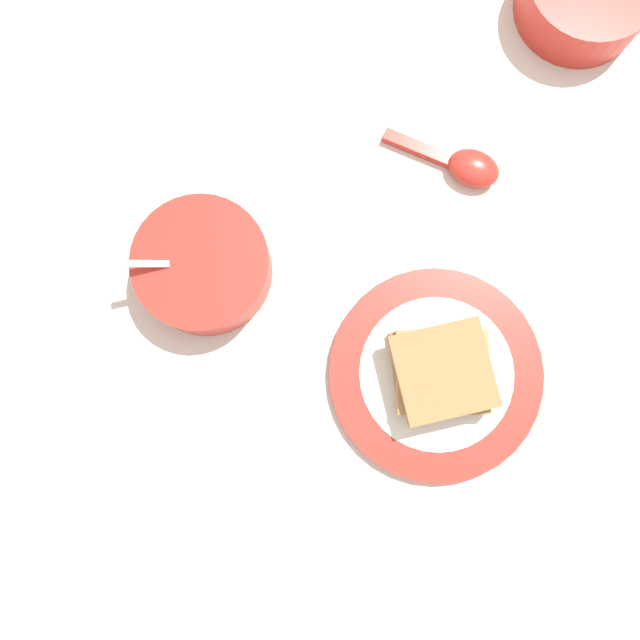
% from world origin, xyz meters
% --- Properties ---
extents(ground_plane, '(3.00, 3.00, 0.00)m').
position_xyz_m(ground_plane, '(0.00, 0.00, 0.00)').
color(ground_plane, silver).
extents(egg_bowl, '(0.14, 0.14, 0.08)m').
position_xyz_m(egg_bowl, '(0.23, -0.20, 0.03)').
color(egg_bowl, red).
rests_on(egg_bowl, ground_plane).
extents(toast_plate, '(0.23, 0.23, 0.01)m').
position_xyz_m(toast_plate, '(0.19, 0.07, 0.01)').
color(toast_plate, red).
rests_on(toast_plate, ground_plane).
extents(toast_sandwich, '(0.13, 0.13, 0.04)m').
position_xyz_m(toast_sandwich, '(0.19, 0.07, 0.03)').
color(toast_sandwich, '#9E7042').
rests_on(toast_sandwich, toast_plate).
extents(soup_spoon, '(0.05, 0.14, 0.03)m').
position_xyz_m(soup_spoon, '(-0.02, -0.03, 0.01)').
color(soup_spoon, red).
rests_on(soup_spoon, ground_plane).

